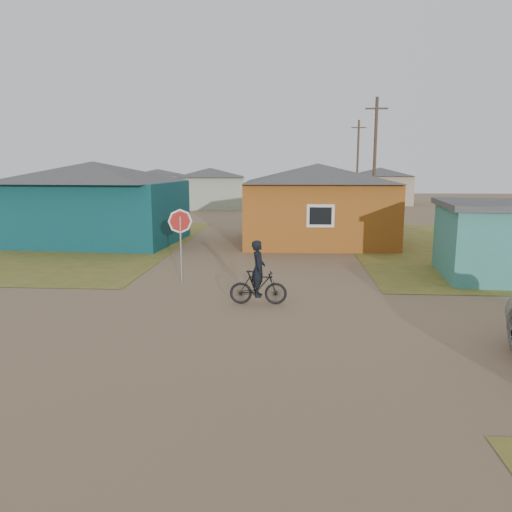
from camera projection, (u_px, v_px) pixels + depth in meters
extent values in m
plane|color=#84684C|center=(236.00, 336.00, 11.27)|extent=(120.00, 120.00, 0.00)
cube|color=#0B373C|center=(96.00, 212.00, 24.83)|extent=(8.40, 6.54, 3.00)
pyramid|color=#3B3C3E|center=(93.00, 172.00, 24.47)|extent=(8.93, 7.08, 1.00)
cube|color=#975017|center=(317.00, 213.00, 24.57)|extent=(7.21, 6.24, 3.00)
pyramid|color=#3B3C3E|center=(318.00, 173.00, 24.22)|extent=(7.72, 6.76, 0.90)
cube|color=silver|center=(321.00, 216.00, 21.57)|extent=(1.20, 0.06, 1.00)
cube|color=black|center=(321.00, 216.00, 21.54)|extent=(0.95, 0.04, 0.75)
cube|color=#9CA68F|center=(211.00, 193.00, 44.80)|extent=(6.49, 5.60, 2.80)
pyramid|color=#3B3C3E|center=(210.00, 172.00, 44.48)|extent=(7.04, 6.15, 0.80)
cube|color=tan|center=(379.00, 190.00, 49.60)|extent=(6.41, 5.50, 2.80)
pyramid|color=#3B3C3E|center=(380.00, 172.00, 49.27)|extent=(6.95, 6.05, 0.80)
cube|color=#9CA68F|center=(158.00, 187.00, 57.13)|extent=(5.75, 5.28, 2.70)
pyramid|color=#3B3C3E|center=(158.00, 172.00, 56.83)|extent=(6.28, 5.81, 0.70)
cylinder|color=#47362A|center=(375.00, 162.00, 31.70)|extent=(0.20, 0.20, 8.00)
cube|color=#47362A|center=(377.00, 109.00, 31.11)|extent=(1.40, 0.10, 0.10)
cylinder|color=#47362A|center=(358.00, 163.00, 47.34)|extent=(0.20, 0.20, 8.00)
cube|color=#47362A|center=(359.00, 128.00, 46.75)|extent=(1.40, 0.10, 0.10)
cylinder|color=gray|center=(181.00, 250.00, 16.21)|extent=(0.06, 0.06, 2.18)
imported|color=black|center=(258.00, 287.00, 13.79)|extent=(1.59, 0.48, 0.95)
imported|color=black|center=(258.00, 269.00, 13.69)|extent=(0.39, 0.58, 1.56)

